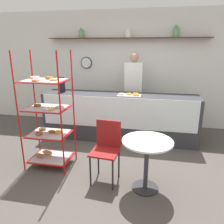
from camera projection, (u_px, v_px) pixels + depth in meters
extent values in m
plane|color=#4C4742|center=(107.00, 167.00, 3.56)|extent=(14.00, 14.00, 0.00)
cube|color=white|center=(127.00, 69.00, 5.27)|extent=(10.00, 0.06, 2.70)
cube|color=#4C331E|center=(126.00, 38.00, 4.92)|extent=(3.68, 0.24, 0.02)
cylinder|color=#669966|center=(81.00, 34.00, 5.10)|extent=(0.13, 0.13, 0.16)
sphere|color=#669966|center=(81.00, 29.00, 5.07)|extent=(0.07, 0.07, 0.07)
cylinder|color=silver|center=(128.00, 34.00, 4.89)|extent=(0.15, 0.15, 0.15)
sphere|color=silver|center=(128.00, 29.00, 4.86)|extent=(0.08, 0.08, 0.08)
cylinder|color=#669966|center=(176.00, 32.00, 4.69)|extent=(0.14, 0.14, 0.19)
sphere|color=#669966|center=(177.00, 26.00, 4.66)|extent=(0.08, 0.08, 0.08)
cylinder|color=navy|center=(86.00, 63.00, 5.37)|extent=(0.28, 0.03, 0.28)
cylinder|color=white|center=(86.00, 63.00, 5.35)|extent=(0.24, 0.00, 0.24)
cube|color=#333338|center=(119.00, 117.00, 4.55)|extent=(3.15, 0.61, 0.96)
cube|color=silver|center=(117.00, 113.00, 4.21)|extent=(3.02, 0.01, 0.61)
cylinder|color=#B71414|center=(18.00, 115.00, 3.21)|extent=(0.02, 0.02, 1.84)
cylinder|color=#B71414|center=(61.00, 118.00, 3.08)|extent=(0.02, 0.02, 1.84)
cylinder|color=#B71414|center=(36.00, 106.00, 3.67)|extent=(0.02, 0.02, 1.84)
cylinder|color=#B71414|center=(74.00, 108.00, 3.55)|extent=(0.02, 0.02, 1.84)
cube|color=#B71414|center=(51.00, 158.00, 3.61)|extent=(0.65, 0.48, 0.01)
cube|color=silver|center=(51.00, 157.00, 3.60)|extent=(0.57, 0.42, 0.01)
ellipsoid|color=tan|center=(47.00, 152.00, 3.67)|extent=(0.20, 0.11, 0.08)
ellipsoid|color=olive|center=(39.00, 155.00, 3.58)|extent=(0.16, 0.09, 0.07)
cube|color=#B71414|center=(49.00, 134.00, 3.48)|extent=(0.65, 0.48, 0.01)
cube|color=silver|center=(49.00, 133.00, 3.48)|extent=(0.57, 0.42, 0.01)
torus|color=brown|center=(52.00, 131.00, 3.50)|extent=(0.11, 0.11, 0.03)
torus|color=brown|center=(42.00, 129.00, 3.60)|extent=(0.11, 0.11, 0.03)
torus|color=gold|center=(59.00, 132.00, 3.48)|extent=(0.12, 0.12, 0.04)
torus|color=brown|center=(39.00, 134.00, 3.40)|extent=(0.11, 0.11, 0.04)
cube|color=#B71414|center=(47.00, 108.00, 3.36)|extent=(0.65, 0.48, 0.01)
cube|color=silver|center=(47.00, 108.00, 3.36)|extent=(0.57, 0.42, 0.01)
torus|color=#EAB2C1|center=(50.00, 109.00, 3.22)|extent=(0.11, 0.11, 0.03)
torus|color=brown|center=(37.00, 105.00, 3.42)|extent=(0.11, 0.11, 0.03)
torus|color=#EAB2C1|center=(60.00, 107.00, 3.31)|extent=(0.13, 0.13, 0.03)
torus|color=silver|center=(47.00, 109.00, 3.22)|extent=(0.11, 0.11, 0.04)
torus|color=gold|center=(51.00, 109.00, 3.22)|extent=(0.13, 0.13, 0.03)
cube|color=#B71414|center=(44.00, 81.00, 3.24)|extent=(0.65, 0.48, 0.01)
cube|color=silver|center=(44.00, 80.00, 3.24)|extent=(0.57, 0.42, 0.01)
torus|color=brown|center=(49.00, 78.00, 3.31)|extent=(0.13, 0.13, 0.04)
torus|color=tan|center=(34.00, 78.00, 3.33)|extent=(0.12, 0.12, 0.04)
torus|color=tan|center=(36.00, 80.00, 3.10)|extent=(0.12, 0.12, 0.03)
torus|color=tan|center=(53.00, 80.00, 3.15)|extent=(0.12, 0.12, 0.03)
torus|color=#EAB2C1|center=(35.00, 78.00, 3.32)|extent=(0.13, 0.13, 0.04)
cube|color=#282833|center=(133.00, 111.00, 5.05)|extent=(0.23, 0.19, 0.90)
cube|color=silver|center=(134.00, 77.00, 4.83)|extent=(0.39, 0.22, 0.65)
cube|color=silver|center=(133.00, 83.00, 4.75)|extent=(0.27, 0.01, 0.55)
sphere|color=tan|center=(134.00, 57.00, 4.70)|extent=(0.19, 0.19, 0.19)
cylinder|color=#262628|center=(145.00, 188.00, 3.02)|extent=(0.37, 0.37, 0.02)
cylinder|color=#333338|center=(146.00, 165.00, 2.92)|extent=(0.06, 0.06, 0.68)
cylinder|color=white|center=(147.00, 141.00, 2.82)|extent=(0.67, 0.67, 0.02)
cylinder|color=black|center=(90.00, 171.00, 3.02)|extent=(0.02, 0.02, 0.46)
cylinder|color=black|center=(113.00, 175.00, 2.93)|extent=(0.02, 0.02, 0.46)
cylinder|color=black|center=(98.00, 160.00, 3.31)|extent=(0.02, 0.02, 0.46)
cylinder|color=black|center=(119.00, 163.00, 3.23)|extent=(0.02, 0.02, 0.46)
cube|color=maroon|center=(105.00, 152.00, 3.05)|extent=(0.41, 0.41, 0.03)
cube|color=maroon|center=(109.00, 133.00, 3.15)|extent=(0.36, 0.06, 0.40)
cylinder|color=black|center=(62.00, 85.00, 4.60)|extent=(0.13, 0.13, 0.29)
ellipsoid|color=black|center=(62.00, 77.00, 4.55)|extent=(0.11, 0.11, 0.05)
cube|color=silver|center=(129.00, 95.00, 4.29)|extent=(0.45, 0.25, 0.01)
torus|color=silver|center=(122.00, 94.00, 4.29)|extent=(0.11, 0.11, 0.03)
torus|color=gold|center=(136.00, 95.00, 4.25)|extent=(0.13, 0.13, 0.03)
torus|color=brown|center=(135.00, 93.00, 4.33)|extent=(0.12, 0.12, 0.04)
torus|color=gold|center=(129.00, 94.00, 4.31)|extent=(0.11, 0.11, 0.03)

